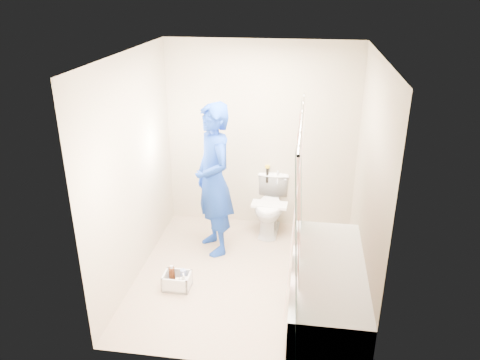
# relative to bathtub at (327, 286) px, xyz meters

# --- Properties ---
(floor) EXTENTS (2.60, 2.60, 0.00)m
(floor) POSITION_rel_bathtub_xyz_m (-0.85, 0.43, -0.27)
(floor) COLOR tan
(floor) RESTS_ON ground
(ceiling) EXTENTS (2.40, 2.60, 0.02)m
(ceiling) POSITION_rel_bathtub_xyz_m (-0.85, 0.43, 2.13)
(ceiling) COLOR white
(ceiling) RESTS_ON wall_back
(wall_back) EXTENTS (2.40, 0.02, 2.40)m
(wall_back) POSITION_rel_bathtub_xyz_m (-0.85, 1.73, 0.93)
(wall_back) COLOR tan
(wall_back) RESTS_ON ground
(wall_front) EXTENTS (2.40, 0.02, 2.40)m
(wall_front) POSITION_rel_bathtub_xyz_m (-0.85, -0.88, 0.93)
(wall_front) COLOR tan
(wall_front) RESTS_ON ground
(wall_left) EXTENTS (0.02, 2.60, 2.40)m
(wall_left) POSITION_rel_bathtub_xyz_m (-2.05, 0.43, 0.93)
(wall_left) COLOR tan
(wall_left) RESTS_ON ground
(wall_right) EXTENTS (0.02, 2.60, 2.40)m
(wall_right) POSITION_rel_bathtub_xyz_m (0.35, 0.43, 0.93)
(wall_right) COLOR tan
(wall_right) RESTS_ON ground
(bathtub) EXTENTS (0.70, 1.75, 0.50)m
(bathtub) POSITION_rel_bathtub_xyz_m (0.00, 0.00, 0.00)
(bathtub) COLOR white
(bathtub) RESTS_ON ground
(curtain_rod) EXTENTS (0.02, 1.90, 0.02)m
(curtain_rod) POSITION_rel_bathtub_xyz_m (-0.33, 0.00, 1.68)
(curtain_rod) COLOR silver
(curtain_rod) RESTS_ON wall_back
(shower_curtain) EXTENTS (0.06, 1.75, 1.80)m
(shower_curtain) POSITION_rel_bathtub_xyz_m (-0.33, 0.00, 0.75)
(shower_curtain) COLOR white
(shower_curtain) RESTS_ON curtain_rod
(toilet) EXTENTS (0.44, 0.73, 0.73)m
(toilet) POSITION_rel_bathtub_xyz_m (-0.69, 1.51, 0.10)
(toilet) COLOR silver
(toilet) RESTS_ON ground
(tank_lid) EXTENTS (0.45, 0.21, 0.03)m
(tank_lid) POSITION_rel_bathtub_xyz_m (-0.69, 1.39, 0.16)
(tank_lid) COLOR white
(tank_lid) RESTS_ON toilet
(tank_internals) EXTENTS (0.18, 0.06, 0.24)m
(tank_internals) POSITION_rel_bathtub_xyz_m (-0.72, 1.70, 0.45)
(tank_internals) COLOR black
(tank_internals) RESTS_ON toilet
(plumber) EXTENTS (0.72, 0.79, 1.81)m
(plumber) POSITION_rel_bathtub_xyz_m (-1.31, 0.96, 0.64)
(plumber) COLOR #0D0F8A
(plumber) RESTS_ON ground
(cleaning_caddy) EXTENTS (0.28, 0.23, 0.22)m
(cleaning_caddy) POSITION_rel_bathtub_xyz_m (-1.54, 0.11, -0.19)
(cleaning_caddy) COLOR silver
(cleaning_caddy) RESTS_ON ground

